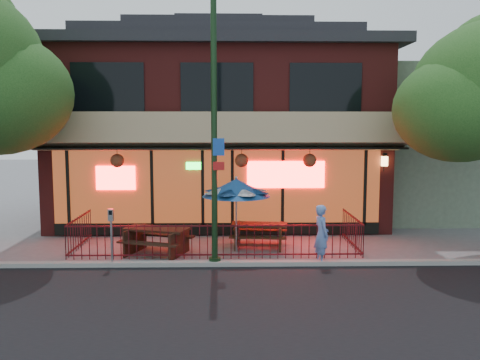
% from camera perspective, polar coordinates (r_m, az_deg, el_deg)
% --- Properties ---
extents(ground, '(80.00, 80.00, 0.00)m').
position_cam_1_polar(ground, '(14.34, -2.79, -9.04)').
color(ground, gray).
rests_on(ground, ground).
extents(curb, '(80.00, 0.25, 0.12)m').
position_cam_1_polar(curb, '(13.85, -2.85, -9.36)').
color(curb, '#999993').
rests_on(curb, ground).
extents(restaurant_building, '(12.96, 9.49, 8.05)m').
position_cam_1_polar(restaurant_building, '(20.94, -2.32, 7.24)').
color(restaurant_building, maroon).
rests_on(restaurant_building, ground).
extents(neighbor_building, '(6.00, 7.00, 6.00)m').
position_cam_1_polar(neighbor_building, '(23.19, 20.61, 3.97)').
color(neighbor_building, gray).
rests_on(neighbor_building, ground).
extents(patio_fence, '(8.44, 2.62, 1.00)m').
position_cam_1_polar(patio_fence, '(14.68, -2.75, -6.15)').
color(patio_fence, '#4D1017').
rests_on(patio_fence, ground).
extents(street_light, '(0.43, 0.32, 7.00)m').
position_cam_1_polar(street_light, '(13.44, -2.90, 3.54)').
color(street_light, black).
rests_on(street_light, ground).
extents(picnic_table_left, '(2.19, 1.92, 0.79)m').
position_cam_1_polar(picnic_table_left, '(15.09, -9.33, -6.33)').
color(picnic_table_left, black).
rests_on(picnic_table_left, ground).
extents(picnic_table_right, '(1.86, 1.51, 0.73)m').
position_cam_1_polar(picnic_table_right, '(15.76, 2.14, -5.82)').
color(picnic_table_right, '#332312').
rests_on(picnic_table_right, ground).
extents(patio_umbrella, '(1.99, 1.99, 2.28)m').
position_cam_1_polar(patio_umbrella, '(14.83, -0.42, -0.85)').
color(patio_umbrella, gray).
rests_on(patio_umbrella, ground).
extents(pedestrian, '(0.52, 0.67, 1.63)m').
position_cam_1_polar(pedestrian, '(14.03, 9.14, -6.05)').
color(pedestrian, '#6484C8').
rests_on(pedestrian, ground).
extents(parking_meter_near, '(0.15, 0.13, 1.56)m').
position_cam_1_polar(parking_meter_near, '(13.98, -14.26, -5.21)').
color(parking_meter_near, gray).
rests_on(parking_meter_near, ground).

